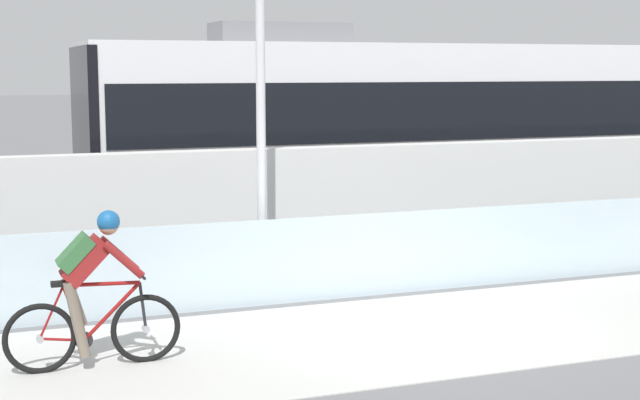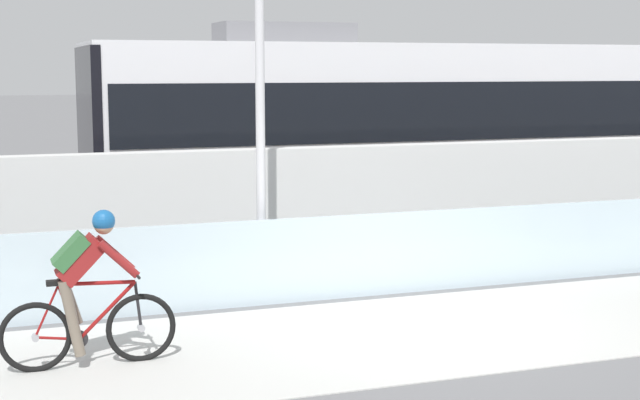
# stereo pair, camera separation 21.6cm
# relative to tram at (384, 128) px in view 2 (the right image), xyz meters

# --- Properties ---
(ground_plane) EXTENTS (200.00, 200.00, 0.00)m
(ground_plane) POSITION_rel_tram_xyz_m (-2.41, -6.85, -1.89)
(ground_plane) COLOR slate
(bike_path_deck) EXTENTS (32.00, 3.20, 0.01)m
(bike_path_deck) POSITION_rel_tram_xyz_m (-2.41, -6.85, -1.89)
(bike_path_deck) COLOR beige
(bike_path_deck) RESTS_ON ground
(glass_parapet) EXTENTS (32.00, 0.05, 1.11)m
(glass_parapet) POSITION_rel_tram_xyz_m (-2.41, -5.00, -1.34)
(glass_parapet) COLOR silver
(glass_parapet) RESTS_ON ground
(concrete_barrier_wall) EXTENTS (32.00, 0.36, 1.85)m
(concrete_barrier_wall) POSITION_rel_tram_xyz_m (-2.41, -3.20, -0.97)
(concrete_barrier_wall) COLOR silver
(concrete_barrier_wall) RESTS_ON ground
(tram_rail_near) EXTENTS (32.00, 0.08, 0.01)m
(tram_rail_near) POSITION_rel_tram_xyz_m (-2.41, -0.72, -1.89)
(tram_rail_near) COLOR #595654
(tram_rail_near) RESTS_ON ground
(tram_rail_far) EXTENTS (32.00, 0.08, 0.01)m
(tram_rail_far) POSITION_rel_tram_xyz_m (-2.41, 0.72, -1.89)
(tram_rail_far) COLOR #595654
(tram_rail_far) RESTS_ON ground
(tram) EXTENTS (11.06, 2.54, 3.81)m
(tram) POSITION_rel_tram_xyz_m (0.00, 0.00, 0.00)
(tram) COLOR silver
(tram) RESTS_ON ground
(cyclist_on_bike) EXTENTS (1.77, 0.58, 1.61)m
(cyclist_on_bike) POSITION_rel_tram_xyz_m (-6.23, -6.85, -1.09)
(cyclist_on_bike) COLOR black
(cyclist_on_bike) RESTS_ON ground
(lamp_post_antenna) EXTENTS (0.28, 0.28, 5.20)m
(lamp_post_antenna) POSITION_rel_tram_xyz_m (-3.78, -4.70, 1.40)
(lamp_post_antenna) COLOR gray
(lamp_post_antenna) RESTS_ON ground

